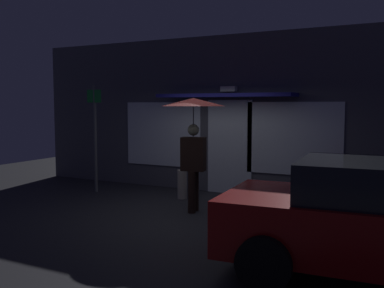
% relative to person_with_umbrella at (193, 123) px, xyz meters
% --- Properties ---
extents(ground_plane, '(18.00, 18.00, 0.00)m').
position_rel_person_with_umbrella_xyz_m(ground_plane, '(-0.06, -0.19, -1.74)').
color(ground_plane, '#26262B').
extents(building_facade, '(10.99, 1.00, 3.71)m').
position_rel_person_with_umbrella_xyz_m(building_facade, '(-0.06, 2.15, 0.11)').
color(building_facade, '#4C4C56').
rests_on(building_facade, ground).
extents(person_with_umbrella, '(1.24, 1.24, 2.22)m').
position_rel_person_with_umbrella_xyz_m(person_with_umbrella, '(0.00, 0.00, 0.00)').
color(person_with_umbrella, black).
rests_on(person_with_umbrella, ground).
extents(street_sign_post, '(0.40, 0.07, 2.54)m').
position_rel_person_with_umbrella_xyz_m(street_sign_post, '(-2.97, 0.69, -0.30)').
color(street_sign_post, '#595B60').
rests_on(street_sign_post, ground).
extents(sidewalk_bollard, '(0.21, 0.21, 0.64)m').
position_rel_person_with_umbrella_xyz_m(sidewalk_bollard, '(-0.77, 0.97, -1.42)').
color(sidewalk_bollard, '#B2A899').
rests_on(sidewalk_bollard, ground).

